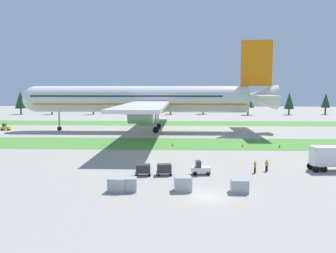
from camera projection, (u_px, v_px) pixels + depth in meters
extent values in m
plane|color=gray|center=(208.00, 197.00, 39.67)|extent=(400.00, 400.00, 0.00)
cube|color=#4C8438|center=(195.00, 144.00, 77.80)|extent=(320.00, 16.80, 0.01)
cube|color=#4C8438|center=(191.00, 123.00, 123.10)|extent=(320.00, 16.80, 0.01)
cylinder|color=silver|center=(140.00, 99.00, 100.09)|extent=(59.22, 7.46, 7.27)
sphere|color=silver|center=(36.00, 99.00, 101.36)|extent=(7.12, 7.12, 7.12)
cone|color=silver|center=(258.00, 97.00, 98.64)|extent=(10.13, 6.94, 6.91)
cube|color=orange|center=(140.00, 104.00, 100.22)|extent=(57.78, 7.60, 0.36)
cube|color=#283342|center=(127.00, 96.00, 100.15)|extent=(52.00, 7.51, 0.44)
cube|color=silver|center=(144.00, 106.00, 76.68)|extent=(9.51, 39.74, 0.65)
cylinder|color=#A3A3A8|center=(141.00, 115.00, 82.91)|extent=(5.79, 4.02, 4.00)
cube|color=silver|center=(159.00, 99.00, 123.34)|extent=(9.51, 39.74, 0.65)
cylinder|color=#A3A3A8|center=(154.00, 107.00, 117.74)|extent=(5.79, 4.02, 4.00)
cube|color=silver|center=(263.00, 96.00, 89.27)|extent=(5.30, 14.46, 0.46)
cube|color=silver|center=(249.00, 95.00, 107.95)|extent=(5.30, 14.46, 0.46)
cube|color=orange|center=(256.00, 63.00, 97.69)|extent=(8.45, 0.81, 12.36)
cylinder|color=#A3A3A8|center=(59.00, 116.00, 101.58)|extent=(0.44, 0.44, 7.21)
cylinder|color=black|center=(60.00, 128.00, 101.96)|extent=(1.20, 0.42, 1.20)
cylinder|color=#A3A3A8|center=(156.00, 117.00, 96.04)|extent=(0.44, 0.44, 6.96)
cylinder|color=black|center=(156.00, 130.00, 96.41)|extent=(1.70, 0.60, 1.70)
cylinder|color=#A3A3A8|center=(158.00, 115.00, 104.71)|extent=(0.44, 0.44, 6.96)
cylinder|color=black|center=(158.00, 126.00, 105.08)|extent=(1.70, 0.60, 1.70)
cube|color=silver|center=(201.00, 170.00, 49.87)|extent=(2.72, 1.56, 0.77)
cube|color=#283342|center=(198.00, 164.00, 49.76)|extent=(0.81, 1.16, 0.90)
cylinder|color=black|center=(207.00, 171.00, 50.52)|extent=(0.62, 0.26, 0.60)
cylinder|color=black|center=(208.00, 173.00, 49.43)|extent=(0.62, 0.26, 0.60)
cylinder|color=black|center=(194.00, 172.00, 50.40)|extent=(0.62, 0.26, 0.60)
cylinder|color=black|center=(195.00, 174.00, 49.31)|extent=(0.62, 0.26, 0.60)
cube|color=#A3A3A8|center=(164.00, 172.00, 49.58)|extent=(2.34, 1.72, 0.10)
cube|color=#2D2D33|center=(164.00, 168.00, 49.51)|extent=(2.06, 1.51, 1.10)
cylinder|color=black|center=(170.00, 173.00, 50.34)|extent=(0.41, 0.16, 0.40)
cylinder|color=black|center=(171.00, 175.00, 48.97)|extent=(0.41, 0.16, 0.40)
cylinder|color=black|center=(158.00, 173.00, 50.23)|extent=(0.41, 0.16, 0.40)
cylinder|color=black|center=(158.00, 175.00, 48.86)|extent=(0.41, 0.16, 0.40)
cube|color=#A3A3A8|center=(143.00, 173.00, 49.39)|extent=(2.34, 1.72, 0.10)
cube|color=#2D2D33|center=(143.00, 168.00, 49.33)|extent=(2.06, 1.51, 1.10)
cylinder|color=black|center=(149.00, 173.00, 50.15)|extent=(0.41, 0.16, 0.40)
cylinder|color=black|center=(149.00, 175.00, 48.78)|extent=(0.41, 0.16, 0.40)
cylinder|color=black|center=(137.00, 173.00, 50.04)|extent=(0.41, 0.16, 0.40)
cylinder|color=black|center=(137.00, 175.00, 48.67)|extent=(0.41, 0.16, 0.40)
cube|color=silver|center=(327.00, 156.00, 52.09)|extent=(4.63, 2.56, 2.80)
cylinder|color=black|center=(318.00, 166.00, 53.25)|extent=(0.98, 0.36, 0.96)
cylinder|color=black|center=(324.00, 169.00, 51.26)|extent=(0.98, 0.36, 0.96)
cylinder|color=black|center=(310.00, 166.00, 53.22)|extent=(0.98, 0.36, 0.96)
cylinder|color=black|center=(316.00, 169.00, 51.24)|extent=(0.98, 0.36, 0.96)
cube|color=yellow|center=(6.00, 128.00, 102.62)|extent=(2.60, 1.31, 0.77)
cube|color=#283342|center=(4.00, 125.00, 102.55)|extent=(0.70, 1.09, 0.90)
cylinder|color=black|center=(10.00, 129.00, 103.17)|extent=(0.60, 0.20, 0.60)
cylinder|color=black|center=(8.00, 129.00, 102.07)|extent=(0.60, 0.20, 0.60)
cylinder|color=black|center=(4.00, 129.00, 103.24)|extent=(0.60, 0.20, 0.60)
cylinder|color=black|center=(2.00, 129.00, 102.15)|extent=(0.60, 0.20, 0.60)
cylinder|color=black|center=(266.00, 168.00, 51.98)|extent=(0.18, 0.18, 0.85)
cylinder|color=black|center=(267.00, 169.00, 51.80)|extent=(0.18, 0.18, 0.85)
cylinder|color=orange|center=(267.00, 163.00, 51.81)|extent=(0.36, 0.36, 0.62)
sphere|color=tan|center=(267.00, 160.00, 51.77)|extent=(0.24, 0.24, 0.24)
cylinder|color=orange|center=(265.00, 163.00, 52.00)|extent=(0.10, 0.10, 0.58)
cylinder|color=orange|center=(268.00, 164.00, 51.63)|extent=(0.10, 0.10, 0.58)
cylinder|color=black|center=(255.00, 170.00, 50.98)|extent=(0.18, 0.18, 0.85)
cylinder|color=black|center=(255.00, 170.00, 50.76)|extent=(0.18, 0.18, 0.85)
cylinder|color=orange|center=(255.00, 165.00, 50.79)|extent=(0.36, 0.36, 0.62)
sphere|color=tan|center=(255.00, 162.00, 50.74)|extent=(0.24, 0.24, 0.24)
cylinder|color=orange|center=(254.00, 165.00, 51.02)|extent=(0.10, 0.10, 0.58)
cylinder|color=orange|center=(256.00, 165.00, 50.57)|extent=(0.10, 0.10, 0.58)
cube|color=#A3A3A8|center=(128.00, 184.00, 41.88)|extent=(2.12, 1.76, 1.59)
cube|color=#A3A3A8|center=(117.00, 185.00, 41.74)|extent=(2.15, 1.79, 1.60)
cube|color=#A3A3A8|center=(183.00, 184.00, 41.99)|extent=(2.15, 1.80, 1.68)
cube|color=#A3A3A8|center=(239.00, 186.00, 41.36)|extent=(2.04, 1.65, 1.52)
cone|color=orange|center=(173.00, 144.00, 74.72)|extent=(0.44, 0.44, 0.65)
cone|color=orange|center=(243.00, 145.00, 73.59)|extent=(0.44, 0.44, 0.60)
cone|color=orange|center=(280.00, 146.00, 72.32)|extent=(0.44, 0.44, 0.70)
cylinder|color=#4C3823|center=(21.00, 111.00, 165.91)|extent=(0.70, 0.70, 2.75)
cone|color=#1E4223|center=(20.00, 100.00, 165.34)|extent=(4.98, 4.98, 8.01)
cylinder|color=#4C3823|center=(52.00, 110.00, 165.12)|extent=(0.70, 0.70, 3.79)
cone|color=#1E4223|center=(52.00, 100.00, 164.59)|extent=(4.69, 4.69, 6.05)
cylinder|color=#4C3823|center=(93.00, 110.00, 165.55)|extent=(0.70, 0.70, 3.87)
cone|color=#1E4223|center=(93.00, 98.00, 164.98)|extent=(4.47, 4.47, 6.92)
cylinder|color=#4C3823|center=(134.00, 110.00, 166.76)|extent=(0.70, 0.70, 3.47)
cone|color=#1E4223|center=(134.00, 99.00, 166.21)|extent=(4.74, 4.74, 6.91)
cylinder|color=#4C3823|center=(170.00, 112.00, 165.30)|extent=(0.70, 0.70, 2.53)
cone|color=#1E4223|center=(170.00, 101.00, 164.80)|extent=(4.08, 4.08, 6.91)
cylinder|color=#4C3823|center=(203.00, 110.00, 166.81)|extent=(0.70, 0.70, 3.57)
cone|color=#1E4223|center=(203.00, 101.00, 166.33)|extent=(5.14, 5.14, 5.48)
cylinder|color=#4C3823|center=(248.00, 111.00, 161.44)|extent=(0.70, 0.70, 3.34)
cone|color=#1E4223|center=(248.00, 101.00, 160.96)|extent=(5.57, 5.57, 5.76)
cylinder|color=#4C3823|center=(289.00, 112.00, 163.54)|extent=(0.70, 0.70, 2.58)
cone|color=#1E4223|center=(289.00, 101.00, 163.01)|extent=(4.41, 4.41, 7.50)
cylinder|color=#4C3823|center=(325.00, 111.00, 164.79)|extent=(0.70, 0.70, 3.14)
cone|color=#1E4223|center=(326.00, 100.00, 164.28)|extent=(4.01, 4.01, 6.54)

